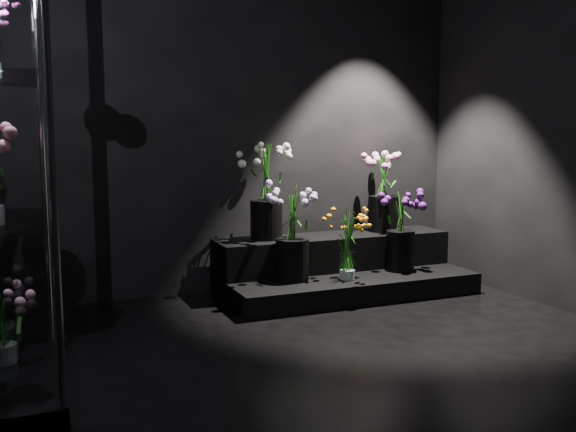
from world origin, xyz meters
TOP-DOWN VIEW (x-y plane):
  - floor at (0.00, 0.00)m, footprint 4.00×4.00m
  - wall_back at (0.00, 2.00)m, footprint 4.00×0.00m
  - display_riser at (0.81, 1.61)m, footprint 1.95×0.87m
  - bouquet_orange_bells at (0.71, 1.31)m, footprint 0.29×0.29m
  - bouquet_lilac at (0.33, 1.45)m, footprint 0.41×0.41m
  - bouquet_purple at (1.26, 1.43)m, footprint 0.42×0.42m
  - bouquet_cream_roses at (0.24, 1.76)m, footprint 0.47×0.47m
  - bouquet_pink_roses at (1.29, 1.75)m, footprint 0.42×0.42m
  - bouquet_case_base_pink at (-1.64, 0.58)m, footprint 0.41×0.41m

SIDE VIEW (x-z plane):
  - floor at x=0.00m, z-range 0.00..0.00m
  - display_riser at x=0.81m, z-range -0.04..0.40m
  - bouquet_case_base_pink at x=-1.64m, z-range 0.12..0.57m
  - bouquet_orange_bells at x=0.71m, z-range 0.17..0.70m
  - bouquet_purple at x=1.26m, z-range 0.22..0.87m
  - bouquet_lilac at x=0.33m, z-range 0.21..0.92m
  - bouquet_pink_roses at x=1.29m, z-range 0.47..1.11m
  - bouquet_cream_roses at x=0.24m, z-range 0.49..1.25m
  - wall_back at x=0.00m, z-range -0.60..3.40m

